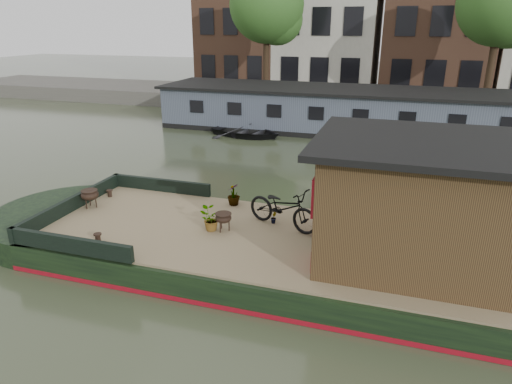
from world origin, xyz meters
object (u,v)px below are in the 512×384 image
(bicycle, at_px, (283,208))
(dinghy, at_px, (246,129))
(cabin, at_px, (417,200))
(brazier_front, at_px, (223,222))
(brazier_rear, at_px, (90,199))

(bicycle, height_order, dinghy, bicycle)
(cabin, distance_m, bicycle, 2.98)
(bicycle, relative_size, brazier_front, 4.30)
(cabin, height_order, brazier_rear, cabin)
(cabin, bearing_deg, brazier_front, 179.78)
(bicycle, distance_m, brazier_rear, 4.99)
(brazier_front, height_order, brazier_rear, brazier_rear)
(dinghy, bearing_deg, brazier_front, -153.71)
(bicycle, bearing_deg, brazier_rear, 114.00)
(bicycle, relative_size, dinghy, 0.53)
(bicycle, height_order, brazier_rear, bicycle)
(dinghy, bearing_deg, cabin, -137.31)
(bicycle, distance_m, brazier_front, 1.39)
(brazier_rear, height_order, dinghy, brazier_rear)
(dinghy, bearing_deg, brazier_rear, -172.01)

